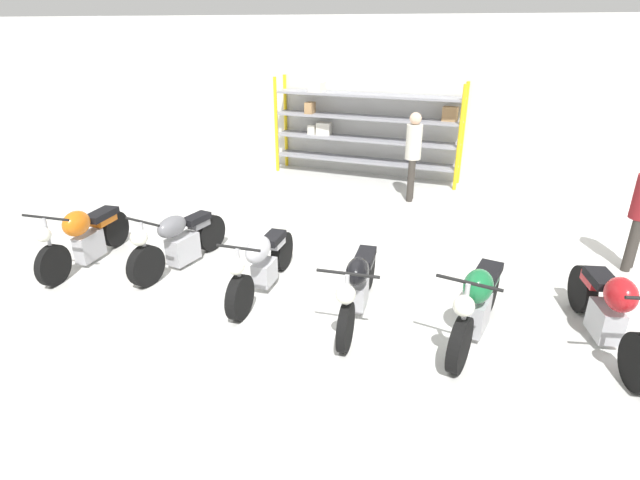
{
  "coord_description": "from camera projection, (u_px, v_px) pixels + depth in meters",
  "views": [
    {
      "loc": [
        2.24,
        -5.39,
        3.39
      ],
      "look_at": [
        0.0,
        0.4,
        0.7
      ],
      "focal_mm": 28.0,
      "sensor_mm": 36.0,
      "label": 1
    }
  ],
  "objects": [
    {
      "name": "person_near_rack",
      "position": [
        413.0,
        149.0,
        10.06
      ],
      "size": [
        0.35,
        0.35,
        1.81
      ],
      "rotation": [
        0.0,
        0.0,
        3.24
      ],
      "color": "#38332D",
      "rests_on": "ground_plane"
    },
    {
      "name": "ground_plane",
      "position": [
        309.0,
        299.0,
        6.71
      ],
      "size": [
        30.0,
        30.0,
        0.0
      ],
      "primitive_type": "plane",
      "color": "silver"
    },
    {
      "name": "motorcycle_red",
      "position": [
        611.0,
        311.0,
        5.57
      ],
      "size": [
        0.8,
        2.08,
        1.02
      ],
      "rotation": [
        0.0,
        0.0,
        -1.31
      ],
      "color": "black",
      "rests_on": "ground_plane"
    },
    {
      "name": "shelving_rack",
      "position": [
        363.0,
        126.0,
        11.65
      ],
      "size": [
        4.44,
        0.63,
        2.27
      ],
      "color": "yellow",
      "rests_on": "ground_plane"
    },
    {
      "name": "motorcycle_black",
      "position": [
        358.0,
        284.0,
        6.14
      ],
      "size": [
        0.69,
        2.09,
        0.95
      ],
      "rotation": [
        0.0,
        0.0,
        -1.46
      ],
      "color": "black",
      "rests_on": "ground_plane"
    },
    {
      "name": "motorcycle_green",
      "position": [
        477.0,
        303.0,
        5.7
      ],
      "size": [
        0.67,
        2.01,
        1.04
      ],
      "rotation": [
        0.0,
        0.0,
        -1.72
      ],
      "color": "black",
      "rests_on": "ground_plane"
    },
    {
      "name": "motorcycle_silver",
      "position": [
        262.0,
        263.0,
        6.72
      ],
      "size": [
        0.57,
        2.03,
        0.95
      ],
      "rotation": [
        0.0,
        0.0,
        -1.5
      ],
      "color": "black",
      "rests_on": "ground_plane"
    },
    {
      "name": "motorcycle_grey",
      "position": [
        178.0,
        241.0,
        7.44
      ],
      "size": [
        0.61,
        1.96,
        0.96
      ],
      "rotation": [
        0.0,
        0.0,
        -1.7
      ],
      "color": "black",
      "rests_on": "ground_plane"
    },
    {
      "name": "motorcycle_orange",
      "position": [
        84.0,
        236.0,
        7.51
      ],
      "size": [
        0.74,
        1.98,
        1.01
      ],
      "rotation": [
        0.0,
        0.0,
        -1.46
      ],
      "color": "black",
      "rests_on": "ground_plane"
    },
    {
      "name": "back_wall",
      "position": [
        413.0,
        100.0,
        11.37
      ],
      "size": [
        30.0,
        0.08,
        3.6
      ],
      "color": "silver",
      "rests_on": "ground_plane"
    }
  ]
}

